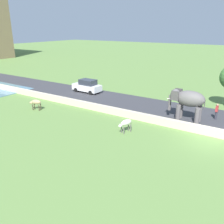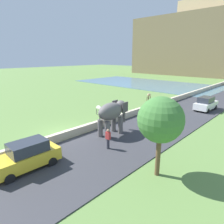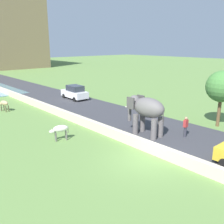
{
  "view_description": "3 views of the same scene",
  "coord_description": "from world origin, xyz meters",
  "px_view_note": "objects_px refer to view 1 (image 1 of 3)",
  "views": [
    {
      "loc": [
        -18.55,
        -3.02,
        8.56
      ],
      "look_at": [
        -2.11,
        7.64,
        1.6
      ],
      "focal_mm": 38.89,
      "sensor_mm": 36.0,
      "label": 1
    },
    {
      "loc": [
        14.87,
        -9.37,
        6.85
      ],
      "look_at": [
        1.7,
        4.64,
        1.42
      ],
      "focal_mm": 31.83,
      "sensor_mm": 36.0,
      "label": 2
    },
    {
      "loc": [
        -10.59,
        -8.84,
        6.84
      ],
      "look_at": [
        1.75,
        4.84,
        1.75
      ],
      "focal_mm": 39.64,
      "sensor_mm": 36.0,
      "label": 3
    }
  ],
  "objects_px": {
    "elephant": "(187,100)",
    "car_white": "(87,86)",
    "cow_tan": "(36,102)",
    "person_beside_elephant": "(217,111)",
    "cow_white": "(126,123)"
  },
  "relations": [
    {
      "from": "car_white",
      "to": "cow_tan",
      "type": "height_order",
      "value": "car_white"
    },
    {
      "from": "person_beside_elephant",
      "to": "cow_white",
      "type": "height_order",
      "value": "person_beside_elephant"
    },
    {
      "from": "elephant",
      "to": "car_white",
      "type": "distance_m",
      "value": 14.83
    },
    {
      "from": "elephant",
      "to": "cow_white",
      "type": "xyz_separation_m",
      "value": [
        -5.46,
        3.46,
        -1.2
      ]
    },
    {
      "from": "elephant",
      "to": "car_white",
      "type": "height_order",
      "value": "elephant"
    },
    {
      "from": "person_beside_elephant",
      "to": "car_white",
      "type": "distance_m",
      "value": 16.87
    },
    {
      "from": "car_white",
      "to": "cow_tan",
      "type": "distance_m",
      "value": 8.74
    },
    {
      "from": "car_white",
      "to": "cow_tan",
      "type": "bearing_deg",
      "value": 179.62
    },
    {
      "from": "person_beside_elephant",
      "to": "elephant",
      "type": "bearing_deg",
      "value": 127.1
    },
    {
      "from": "elephant",
      "to": "cow_tan",
      "type": "height_order",
      "value": "elephant"
    },
    {
      "from": "person_beside_elephant",
      "to": "cow_tan",
      "type": "height_order",
      "value": "person_beside_elephant"
    },
    {
      "from": "cow_white",
      "to": "cow_tan",
      "type": "height_order",
      "value": "same"
    },
    {
      "from": "person_beside_elephant",
      "to": "cow_white",
      "type": "bearing_deg",
      "value": 141.19
    },
    {
      "from": "elephant",
      "to": "car_white",
      "type": "xyz_separation_m",
      "value": [
        3.16,
        14.45,
        -1.14
      ]
    },
    {
      "from": "elephant",
      "to": "cow_tan",
      "type": "bearing_deg",
      "value": 111.07
    }
  ]
}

